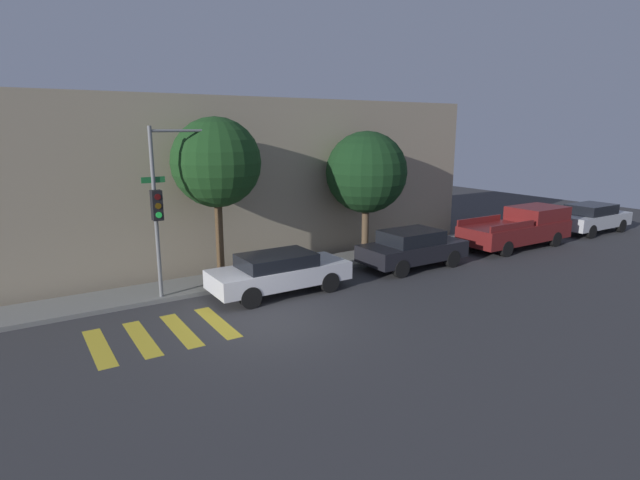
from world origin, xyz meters
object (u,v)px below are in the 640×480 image
(sedan_near_corner, at_px, (279,272))
(sedan_middle, at_px, (412,248))
(pickup_truck, at_px, (520,227))
(tree_midblock, at_px, (366,173))
(sedan_far_end, at_px, (591,217))
(traffic_light_pole, at_px, (169,189))
(tree_near_corner, at_px, (216,163))

(sedan_near_corner, distance_m, sedan_middle, 5.81)
(sedan_near_corner, xyz_separation_m, pickup_truck, (12.40, -0.00, 0.16))
(pickup_truck, bearing_deg, tree_midblock, 163.90)
(sedan_far_end, distance_m, tree_midblock, 13.54)
(pickup_truck, bearing_deg, sedan_near_corner, 180.00)
(pickup_truck, height_order, sedan_far_end, pickup_truck)
(sedan_middle, relative_size, sedan_far_end, 0.94)
(sedan_far_end, height_order, tree_midblock, tree_midblock)
(sedan_near_corner, height_order, sedan_middle, sedan_middle)
(traffic_light_pole, distance_m, pickup_truck, 15.70)
(tree_midblock, bearing_deg, pickup_truck, -16.10)
(sedan_near_corner, distance_m, tree_midblock, 6.22)
(sedan_near_corner, height_order, sedan_far_end, sedan_far_end)
(sedan_near_corner, xyz_separation_m, tree_near_corner, (-1.18, 2.10, 3.43))
(sedan_far_end, bearing_deg, sedan_middle, 180.00)
(traffic_light_pole, height_order, sedan_near_corner, traffic_light_pole)
(tree_near_corner, bearing_deg, sedan_near_corner, -60.65)
(sedan_far_end, bearing_deg, sedan_near_corner, -180.00)
(sedan_far_end, bearing_deg, tree_near_corner, 173.83)
(traffic_light_pole, bearing_deg, pickup_truck, -4.70)
(traffic_light_pole, bearing_deg, tree_near_corner, 24.05)
(tree_near_corner, bearing_deg, traffic_light_pole, -155.95)
(sedan_near_corner, relative_size, sedan_middle, 1.07)
(sedan_near_corner, xyz_separation_m, sedan_middle, (5.81, 0.00, 0.05))
(sedan_far_end, xyz_separation_m, tree_midblock, (-13.09, 2.10, 2.76))
(tree_midblock, bearing_deg, traffic_light_pole, -174.20)
(pickup_truck, bearing_deg, traffic_light_pole, 175.30)
(traffic_light_pole, relative_size, sedan_near_corner, 1.17)
(sedan_middle, bearing_deg, pickup_truck, -0.00)
(tree_near_corner, distance_m, tree_midblock, 6.33)
(sedan_far_end, bearing_deg, tree_midblock, 170.89)
(sedan_near_corner, xyz_separation_m, sedan_far_end, (18.22, 0.00, 0.06))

